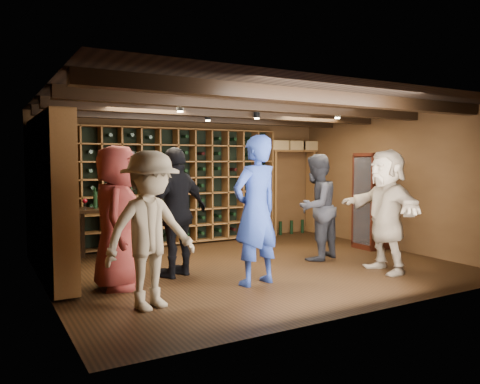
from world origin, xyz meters
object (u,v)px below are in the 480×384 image
tasting_table (113,214)px  guest_woman_black (177,212)px  guest_khaki (150,230)px  guest_beige (386,211)px  man_grey_suit (316,207)px  display_cabinet (372,203)px  guest_red_floral (116,217)px  man_blue_shirt (256,210)px

tasting_table → guest_woman_black: bearing=-52.0°
guest_khaki → guest_beige: guest_beige is taller
man_grey_suit → display_cabinet: bearing=169.4°
man_grey_suit → guest_beige: size_ratio=0.96×
man_grey_suit → guest_red_floral: guest_red_floral is taller
man_blue_shirt → guest_red_floral: size_ratio=1.08×
display_cabinet → tasting_table: size_ratio=1.39×
display_cabinet → man_grey_suit: (-1.55, -0.27, 0.02)m
display_cabinet → guest_woman_black: bearing=-177.3°
man_blue_shirt → guest_woman_black: man_blue_shirt is taller
man_blue_shirt → guest_beige: size_ratio=1.09×
guest_red_floral → guest_khaki: bearing=-153.9°
guest_khaki → tasting_table: bearing=69.6°
display_cabinet → guest_red_floral: size_ratio=0.95×
man_grey_suit → guest_woman_black: bearing=-22.7°
display_cabinet → guest_beige: 1.85m
display_cabinet → guest_beige: guest_beige is taller
guest_woman_black → tasting_table: bearing=-92.5°
guest_red_floral → guest_khaki: (0.12, -1.00, -0.04)m
man_grey_suit → guest_woman_black: (-2.42, 0.09, 0.04)m
guest_beige → man_grey_suit: bearing=-153.4°
display_cabinet → tasting_table: 4.69m
guest_beige → guest_red_floral: bearing=-96.9°
tasting_table → man_blue_shirt: bearing=-43.5°
guest_beige → tasting_table: 4.33m
guest_red_floral → guest_woman_black: size_ratio=1.00×
man_blue_shirt → guest_beige: (2.05, -0.33, -0.08)m
guest_red_floral → guest_woman_black: guest_red_floral is taller
guest_woman_black → man_grey_suit: bearing=156.8°
guest_beige → tasting_table: guest_beige is taller
display_cabinet → guest_woman_black: guest_woman_black is taller
guest_red_floral → guest_woman_black: (0.92, 0.21, -0.00)m
man_grey_suit → guest_red_floral: 3.34m
display_cabinet → guest_khaki: 4.96m
tasting_table → guest_beige: bearing=-20.7°
guest_khaki → guest_beige: 3.60m
man_blue_shirt → tasting_table: man_blue_shirt is taller
display_cabinet → guest_red_floral: guest_red_floral is taller
display_cabinet → guest_red_floral: bearing=-175.4°
guest_red_floral → tasting_table: size_ratio=1.46×
man_blue_shirt → guest_red_floral: 1.81m
man_grey_suit → man_blue_shirt: bearing=5.8°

